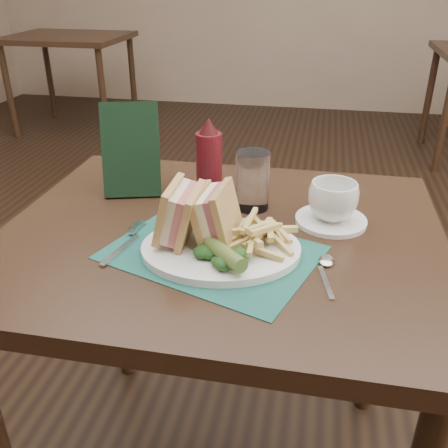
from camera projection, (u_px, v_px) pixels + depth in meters
name	position (u px, v px, depth m)	size (l,w,h in m)	color
floor	(249.00, 348.00, 1.81)	(7.00, 7.00, 0.00)	black
wall_back	(303.00, 108.00, 4.85)	(6.00, 6.00, 0.00)	tan
table_main	(221.00, 367.00, 1.20)	(0.90, 0.75, 0.75)	black
table_bg_left	(74.00, 84.00, 4.07)	(0.90, 0.75, 0.75)	black
placemat	(212.00, 252.00, 0.94)	(0.38, 0.27, 0.00)	#1A5349
plate	(221.00, 249.00, 0.94)	(0.30, 0.24, 0.01)	white
sandwich_half_a	(168.00, 212.00, 0.93)	(0.06, 0.12, 0.10)	tan
sandwich_half_b	(205.00, 213.00, 0.93)	(0.06, 0.11, 0.10)	tan
kale_garnish	(220.00, 257.00, 0.87)	(0.11, 0.08, 0.03)	#173A15
pickle_spear	(222.00, 252.00, 0.87)	(0.03, 0.03, 0.12)	#486125
fries_pile	(259.00, 232.00, 0.93)	(0.18, 0.20, 0.05)	tan
fork	(126.00, 241.00, 0.97)	(0.03, 0.17, 0.01)	silver
spoon	(326.00, 273.00, 0.87)	(0.03, 0.15, 0.01)	silver
saucer	(331.00, 220.00, 1.05)	(0.15, 0.15, 0.01)	white
coffee_cup	(333.00, 201.00, 1.03)	(0.10, 0.10, 0.08)	white
drinking_glass	(253.00, 181.00, 1.09)	(0.07, 0.07, 0.13)	white
ketchup_bottle	(209.00, 157.00, 1.14)	(0.06, 0.06, 0.19)	#540E15
check_presenter	(131.00, 150.00, 1.15)	(0.13, 0.01, 0.22)	black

